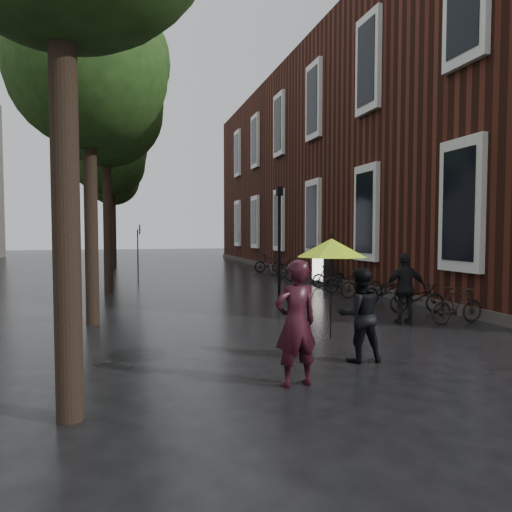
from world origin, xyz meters
name	(u,v)px	position (x,y,z in m)	size (l,w,h in m)	color
ground	(408,415)	(0.00, 0.00, 0.00)	(120.00, 120.00, 0.00)	black
brick_building	(365,169)	(10.47, 19.46, 5.99)	(10.20, 33.20, 12.00)	#38160F
street_trees	(106,137)	(-3.99, 15.91, 6.34)	(4.33, 34.03, 8.91)	black
person_burgundy	(296,323)	(-0.94, 1.41, 0.93)	(0.68, 0.45, 1.87)	black
person_black	(360,315)	(0.60, 2.30, 0.82)	(0.80, 0.62, 1.64)	black
lime_umbrella	(331,248)	(-0.20, 1.78, 2.02)	(1.14, 1.14, 1.68)	black
pedestrian_walking	(405,289)	(3.31, 4.90, 0.88)	(1.03, 0.43, 1.76)	black
parked_bicycles	(325,277)	(4.61, 12.33, 0.45)	(2.08, 15.66, 1.01)	black
ad_lightbox	(320,266)	(4.78, 13.22, 0.84)	(0.26, 1.11, 1.68)	black
lamp_post	(279,230)	(1.95, 10.47, 2.35)	(0.20, 0.20, 3.88)	black
cycle_sign	(139,243)	(-2.65, 17.45, 1.75)	(0.14, 0.48, 2.65)	#262628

